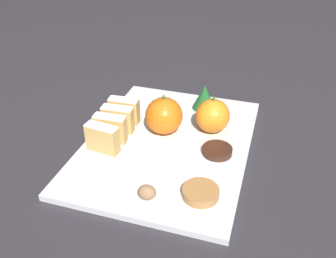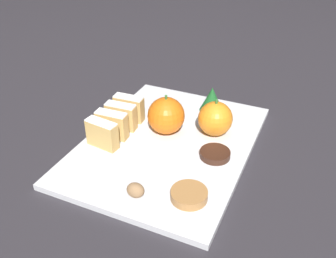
{
  "view_description": "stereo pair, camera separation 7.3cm",
  "coord_description": "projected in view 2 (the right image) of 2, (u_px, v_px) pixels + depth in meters",
  "views": [
    {
      "loc": [
        0.18,
        -0.58,
        0.44
      ],
      "look_at": [
        0.0,
        0.0,
        0.04
      ],
      "focal_mm": 40.0,
      "sensor_mm": 36.0,
      "label": 1
    },
    {
      "loc": [
        0.25,
        -0.56,
        0.44
      ],
      "look_at": [
        0.0,
        0.0,
        0.04
      ],
      "focal_mm": 40.0,
      "sensor_mm": 36.0,
      "label": 2
    }
  ],
  "objects": [
    {
      "name": "gingerbread_cookie",
      "position": [
        189.0,
        195.0,
        0.61
      ],
      "size": [
        0.06,
        0.06,
        0.02
      ],
      "color": "#A3703D",
      "rests_on": "serving_platter"
    },
    {
      "name": "serving_platter",
      "position": [
        168.0,
        144.0,
        0.75
      ],
      "size": [
        0.32,
        0.42,
        0.01
      ],
      "color": "silver",
      "rests_on": "ground_plane"
    },
    {
      "name": "chocolate_cookie",
      "position": [
        215.0,
        154.0,
        0.7
      ],
      "size": [
        0.06,
        0.06,
        0.01
      ],
      "color": "#381E14",
      "rests_on": "serving_platter"
    },
    {
      "name": "orange_far",
      "position": [
        215.0,
        119.0,
        0.75
      ],
      "size": [
        0.07,
        0.07,
        0.08
      ],
      "color": "orange",
      "rests_on": "serving_platter"
    },
    {
      "name": "ground_plane",
      "position": [
        168.0,
        147.0,
        0.75
      ],
      "size": [
        6.0,
        6.0,
        0.0
      ],
      "primitive_type": "plane",
      "color": "#28262B"
    },
    {
      "name": "stollen_slice_third",
      "position": [
        121.0,
        116.0,
        0.77
      ],
      "size": [
        0.07,
        0.03,
        0.06
      ],
      "color": "tan",
      "rests_on": "serving_platter"
    },
    {
      "name": "stollen_slice_second",
      "position": [
        112.0,
        125.0,
        0.75
      ],
      "size": [
        0.07,
        0.03,
        0.06
      ],
      "color": "tan",
      "rests_on": "serving_platter"
    },
    {
      "name": "orange_near",
      "position": [
        166.0,
        116.0,
        0.76
      ],
      "size": [
        0.08,
        0.08,
        0.08
      ],
      "color": "orange",
      "rests_on": "serving_platter"
    },
    {
      "name": "walnut",
      "position": [
        135.0,
        190.0,
        0.61
      ],
      "size": [
        0.03,
        0.02,
        0.02
      ],
      "color": "#8E6B47",
      "rests_on": "serving_platter"
    },
    {
      "name": "evergreen_sprig",
      "position": [
        212.0,
        99.0,
        0.83
      ],
      "size": [
        0.05,
        0.05,
        0.06
      ],
      "color": "#195623",
      "rests_on": "serving_platter"
    },
    {
      "name": "stollen_slice_front",
      "position": [
        102.0,
        134.0,
        0.72
      ],
      "size": [
        0.07,
        0.03,
        0.06
      ],
      "color": "tan",
      "rests_on": "serving_platter"
    },
    {
      "name": "stollen_slice_fourth",
      "position": [
        129.0,
        108.0,
        0.8
      ],
      "size": [
        0.07,
        0.03,
        0.06
      ],
      "color": "tan",
      "rests_on": "serving_platter"
    }
  ]
}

